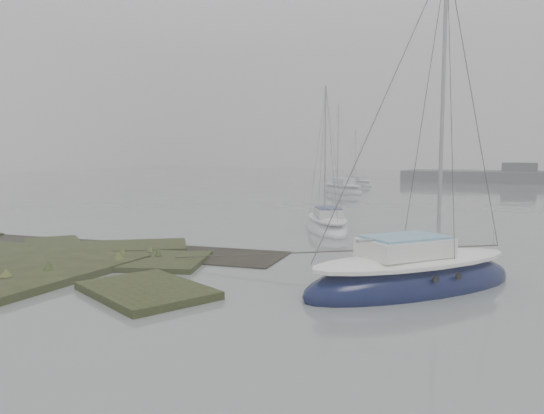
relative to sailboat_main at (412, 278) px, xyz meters
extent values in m
plane|color=slate|center=(-6.74, 27.12, -0.30)|extent=(160.00, 160.00, 0.00)
cube|color=#424247|center=(3.26, 58.12, 1.10)|extent=(4.00, 3.00, 2.20)
ellipsoid|color=black|center=(0.01, 0.01, -0.18)|extent=(6.04, 6.61, 1.64)
ellipsoid|color=white|center=(0.01, 0.01, 0.48)|extent=(5.14, 5.66, 0.46)
cube|color=white|center=(-0.18, -0.21, 0.88)|extent=(2.60, 2.71, 0.48)
cube|color=#6EA1BC|center=(-0.18, -0.21, 1.15)|extent=(2.40, 2.50, 0.08)
cylinder|color=#939399|center=(0.57, 0.68, 4.68)|extent=(0.11, 0.11, 7.73)
cylinder|color=#939399|center=(-0.30, -0.36, 1.15)|extent=(1.80, 2.13, 0.09)
ellipsoid|color=silver|center=(-5.51, 9.31, -0.21)|extent=(4.04, 5.43, 1.27)
ellipsoid|color=silver|center=(-5.51, 9.31, 0.30)|extent=(3.41, 4.67, 0.36)
cube|color=silver|center=(-5.40, 9.11, 0.62)|extent=(1.85, 2.12, 0.37)
cube|color=#1C264F|center=(-5.40, 9.11, 0.83)|extent=(1.71, 1.95, 0.06)
cylinder|color=#939399|center=(-5.84, 9.90, 3.56)|extent=(0.08, 0.08, 5.99)
cylinder|color=#939399|center=(-5.33, 8.98, 0.83)|extent=(1.07, 1.87, 0.07)
ellipsoid|color=#B2B8BC|center=(-11.96, 33.07, -0.19)|extent=(5.99, 5.79, 1.52)
ellipsoid|color=silver|center=(-11.96, 33.07, 0.42)|extent=(5.12, 4.94, 0.43)
cube|color=silver|center=(-11.76, 32.89, 0.80)|extent=(2.49, 2.45, 0.45)
cube|color=silver|center=(-11.76, 32.89, 1.05)|extent=(2.30, 2.26, 0.07)
cylinder|color=#939399|center=(-12.55, 33.62, 4.32)|extent=(0.10, 0.10, 7.17)
cylinder|color=#939399|center=(-11.63, 32.77, 1.05)|extent=(1.89, 1.77, 0.08)
ellipsoid|color=silver|center=(-13.53, 44.65, -0.21)|extent=(4.79, 4.39, 1.19)
ellipsoid|color=silver|center=(-13.53, 44.65, 0.26)|extent=(4.10, 3.74, 0.34)
cube|color=silver|center=(-13.37, 44.52, 0.56)|extent=(1.96, 1.89, 0.35)
cube|color=silver|center=(-13.37, 44.52, 0.75)|extent=(1.81, 1.74, 0.06)
cylinder|color=#939399|center=(-14.01, 45.06, 3.31)|extent=(0.08, 0.08, 5.60)
cylinder|color=#939399|center=(-13.26, 44.42, 0.75)|extent=(1.54, 1.31, 0.06)
camera|label=1|loc=(2.32, -14.39, 3.38)|focal=35.00mm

